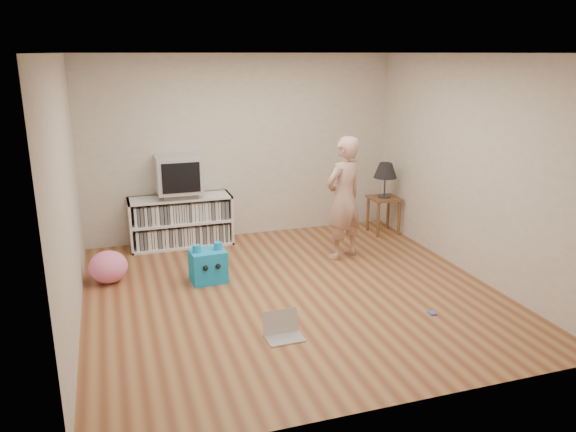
% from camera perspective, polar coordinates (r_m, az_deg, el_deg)
% --- Properties ---
extents(ground, '(4.50, 4.50, 0.00)m').
position_cam_1_polar(ground, '(6.39, 0.38, -7.77)').
color(ground, brown).
rests_on(ground, ground).
extents(walls, '(4.52, 4.52, 2.60)m').
position_cam_1_polar(walls, '(5.98, 0.41, 3.68)').
color(walls, beige).
rests_on(walls, ground).
extents(ceiling, '(4.50, 4.50, 0.01)m').
position_cam_1_polar(ceiling, '(5.84, 0.43, 16.23)').
color(ceiling, white).
rests_on(ceiling, walls).
extents(media_unit, '(1.40, 0.45, 0.70)m').
position_cam_1_polar(media_unit, '(7.95, -10.82, -0.49)').
color(media_unit, white).
rests_on(media_unit, ground).
extents(dvd_deck, '(0.45, 0.35, 0.07)m').
position_cam_1_polar(dvd_deck, '(7.84, -10.95, 2.18)').
color(dvd_deck, gray).
rests_on(dvd_deck, media_unit).
extents(crt_tv, '(0.60, 0.53, 0.50)m').
position_cam_1_polar(crt_tv, '(7.77, -11.06, 4.21)').
color(crt_tv, '#AAAAAF').
rests_on(crt_tv, dvd_deck).
extents(side_table, '(0.42, 0.42, 0.55)m').
position_cam_1_polar(side_table, '(8.44, 9.70, 1.01)').
color(side_table, brown).
rests_on(side_table, ground).
extents(table_lamp, '(0.34, 0.34, 0.52)m').
position_cam_1_polar(table_lamp, '(8.32, 9.87, 4.50)').
color(table_lamp, '#333333').
rests_on(table_lamp, side_table).
extents(person, '(0.69, 0.58, 1.61)m').
position_cam_1_polar(person, '(7.25, 5.69, 1.81)').
color(person, tan).
rests_on(person, ground).
extents(laptop, '(0.36, 0.29, 0.24)m').
position_cam_1_polar(laptop, '(5.45, -0.57, -11.51)').
color(laptop, silver).
rests_on(laptop, ground).
extents(playing_cards, '(0.07, 0.09, 0.02)m').
position_cam_1_polar(playing_cards, '(6.08, 14.43, -9.53)').
color(playing_cards, '#4959C4').
rests_on(playing_cards, ground).
extents(plush_blue, '(0.43, 0.38, 0.47)m').
position_cam_1_polar(plush_blue, '(6.68, -8.11, -4.99)').
color(plush_blue, '#0E91DC').
rests_on(plush_blue, ground).
extents(plush_pink, '(0.49, 0.49, 0.38)m').
position_cam_1_polar(plush_pink, '(6.93, -17.79, -4.94)').
color(plush_pink, pink).
rests_on(plush_pink, ground).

